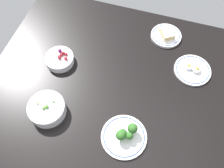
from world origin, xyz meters
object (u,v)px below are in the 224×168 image
plate_broccoli (125,135)px  plate_sandwich (166,35)px  plate_eggs (193,70)px  bowl_peas (47,109)px  bowl_berries (60,59)px

plate_broccoli → plate_sandwich: plate_broccoli is taller
plate_broccoli → plate_eggs: bearing=61.3°
bowl_peas → plate_eggs: bearing=34.7°
plate_broccoli → bowl_peas: bearing=178.0°
bowl_peas → plate_broccoli: 38.19cm
plate_sandwich → bowl_peas: bearing=-126.0°
bowl_peas → plate_eggs: size_ratio=0.92×
plate_sandwich → plate_eggs: bearing=-46.6°
bowl_peas → bowl_berries: size_ratio=1.16×
plate_broccoli → plate_sandwich: size_ratio=1.22×
bowl_berries → plate_sandwich: bearing=33.3°
plate_broccoli → plate_eggs: (24.34, 44.52, -1.08)cm
bowl_peas → plate_eggs: bowl_peas is taller
bowl_peas → plate_broccoli: plate_broccoli is taller
bowl_peas → bowl_berries: bowl_peas is taller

